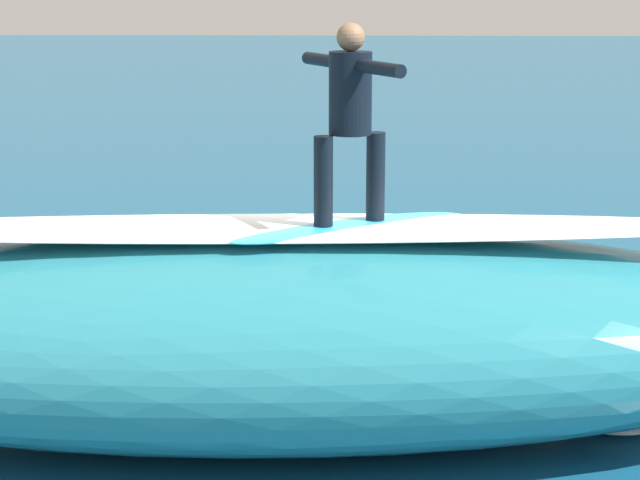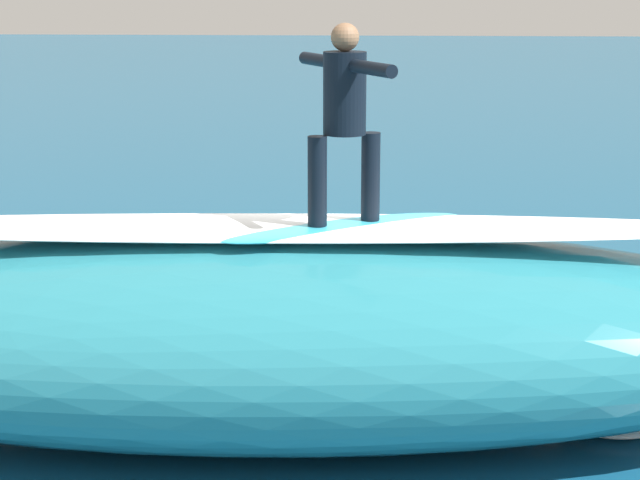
% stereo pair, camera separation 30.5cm
% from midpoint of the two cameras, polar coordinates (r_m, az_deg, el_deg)
% --- Properties ---
extents(ground_plane, '(120.00, 120.00, 0.00)m').
position_cam_midpoint_polar(ground_plane, '(10.67, 1.95, -6.74)').
color(ground_plane, '#145175').
extents(wave_crest, '(9.47, 3.38, 1.72)m').
position_cam_midpoint_polar(wave_crest, '(8.95, -1.83, -4.97)').
color(wave_crest, teal).
rests_on(wave_crest, ground_plane).
extents(wave_foam_lip, '(7.98, 1.41, 0.08)m').
position_cam_midpoint_polar(wave_foam_lip, '(8.71, -1.88, 0.64)').
color(wave_foam_lip, white).
rests_on(wave_foam_lip, wave_crest).
extents(surfboard_riding, '(2.15, 1.53, 0.08)m').
position_cam_midpoint_polar(surfboard_riding, '(8.70, 2.27, 0.64)').
color(surfboard_riding, '#33B2D1').
rests_on(surfboard_riding, wave_crest).
extents(surfer_riding, '(0.81, 1.34, 1.57)m').
position_cam_midpoint_polar(surfer_riding, '(8.54, 2.33, 6.89)').
color(surfer_riding, black).
rests_on(surfer_riding, surfboard_riding).
extents(surfboard_paddling, '(1.29, 2.19, 0.06)m').
position_cam_midpoint_polar(surfboard_paddling, '(11.91, -0.19, -4.36)').
color(surfboard_paddling, '#E0563D').
rests_on(surfboard_paddling, ground_plane).
extents(surfer_paddling, '(0.87, 1.71, 0.32)m').
position_cam_midpoint_polar(surfer_paddling, '(11.75, -0.47, -3.76)').
color(surfer_paddling, black).
rests_on(surfer_paddling, surfboard_paddling).
extents(foam_patch_near, '(0.99, 0.93, 0.14)m').
position_cam_midpoint_polar(foam_patch_near, '(9.68, 15.76, -9.02)').
color(foam_patch_near, white).
rests_on(foam_patch_near, ground_plane).
extents(foam_patch_mid, '(0.80, 0.71, 0.12)m').
position_cam_midpoint_polar(foam_patch_mid, '(13.78, -11.93, -2.02)').
color(foam_patch_mid, white).
rests_on(foam_patch_mid, ground_plane).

